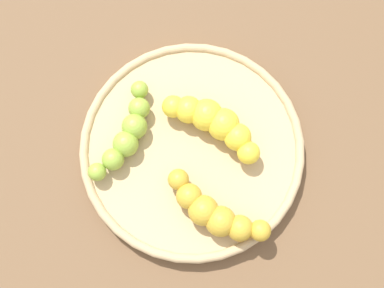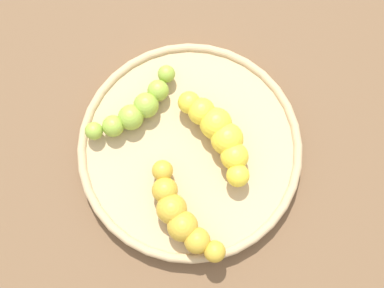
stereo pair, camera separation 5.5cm
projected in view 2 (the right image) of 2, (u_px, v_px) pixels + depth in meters
ground_plane at (192, 152)px, 0.59m from camera, size 2.40×2.40×0.00m
fruit_bowl at (192, 149)px, 0.58m from camera, size 0.25×0.25×0.02m
banana_yellow at (221, 133)px, 0.56m from camera, size 0.11×0.08×0.04m
banana_green at (138, 109)px, 0.57m from camera, size 0.08×0.10×0.03m
banana_spotted at (182, 215)px, 0.54m from camera, size 0.11×0.08×0.03m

